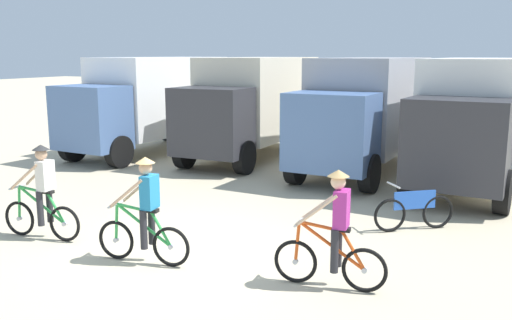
# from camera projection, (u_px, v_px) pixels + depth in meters

# --- Properties ---
(ground_plane) EXTENTS (120.00, 120.00, 0.00)m
(ground_plane) POSITION_uv_depth(u_px,v_px,m) (181.00, 250.00, 10.01)
(ground_plane) COLOR beige
(box_truck_avon_van) EXTENTS (2.93, 6.93, 3.35)m
(box_truck_avon_van) POSITION_uv_depth(u_px,v_px,m) (150.00, 100.00, 19.76)
(box_truck_avon_van) COLOR white
(box_truck_avon_van) RESTS_ON ground
(box_truck_cream_rv) EXTENTS (2.42, 6.76, 3.35)m
(box_truck_cream_rv) POSITION_uv_depth(u_px,v_px,m) (253.00, 102.00, 18.85)
(box_truck_cream_rv) COLOR beige
(box_truck_cream_rv) RESTS_ON ground
(box_truck_grey_hauler) EXTENTS (2.76, 6.88, 3.35)m
(box_truck_grey_hauler) POSITION_uv_depth(u_px,v_px,m) (365.00, 108.00, 16.64)
(box_truck_grey_hauler) COLOR #9E9EA3
(box_truck_grey_hauler) RESTS_ON ground
(box_truck_white_box) EXTENTS (2.85, 6.90, 3.35)m
(box_truck_white_box) POSITION_uv_depth(u_px,v_px,m) (477.00, 115.00, 14.76)
(box_truck_white_box) COLOR white
(box_truck_white_box) RESTS_ON ground
(cyclist_orange_shirt) EXTENTS (1.73, 0.52, 1.82)m
(cyclist_orange_shirt) POSITION_uv_depth(u_px,v_px,m) (42.00, 196.00, 10.48)
(cyclist_orange_shirt) COLOR black
(cyclist_orange_shirt) RESTS_ON ground
(cyclist_cowboy_hat) EXTENTS (1.73, 0.52, 1.82)m
(cyclist_cowboy_hat) POSITION_uv_depth(u_px,v_px,m) (145.00, 215.00, 9.24)
(cyclist_cowboy_hat) COLOR black
(cyclist_cowboy_hat) RESTS_ON ground
(cyclist_near_camera) EXTENTS (1.73, 0.52, 1.82)m
(cyclist_near_camera) POSITION_uv_depth(u_px,v_px,m) (334.00, 234.00, 8.25)
(cyclist_near_camera) COLOR black
(cyclist_near_camera) RESTS_ON ground
(bicycle_spare) EXTENTS (1.39, 1.13, 0.97)m
(bicycle_spare) POSITION_uv_depth(u_px,v_px,m) (414.00, 211.00, 11.08)
(bicycle_spare) COLOR black
(bicycle_spare) RESTS_ON ground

